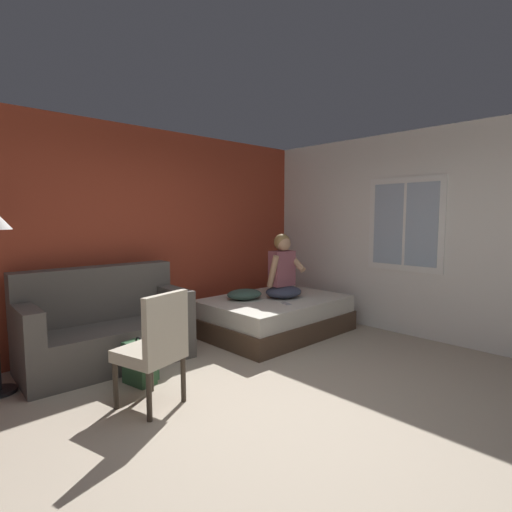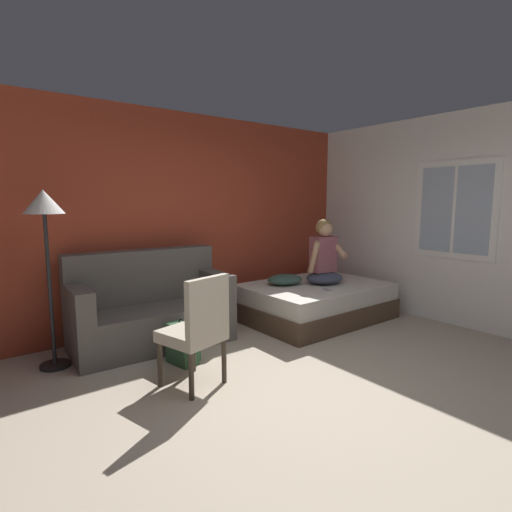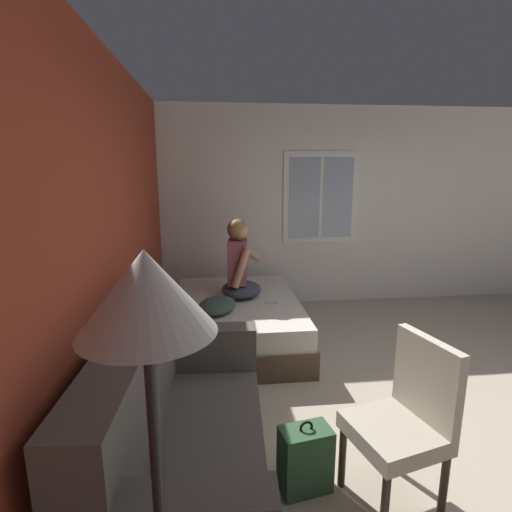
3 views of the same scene
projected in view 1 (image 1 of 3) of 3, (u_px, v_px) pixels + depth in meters
name	position (u px, v px, depth m)	size (l,w,h in m)	color
ground_plane	(274.00, 420.00, 3.13)	(40.00, 40.00, 0.00)	tan
wall_back_accent	(119.00, 236.00, 4.91)	(10.86, 0.16, 2.70)	#993823
wall_side_with_window	(438.00, 235.00, 5.07)	(0.19, 6.54, 2.70)	silver
bed	(275.00, 315.00, 5.47)	(1.92, 1.38, 0.48)	#4C3828
couch	(105.00, 328.00, 4.30)	(1.74, 0.91, 1.04)	#514C47
side_chair	(155.00, 345.00, 3.30)	(0.56, 0.56, 0.98)	#382D23
person_seated	(283.00, 272.00, 5.46)	(0.57, 0.50, 0.88)	#383D51
backpack	(140.00, 364.00, 3.81)	(0.28, 0.33, 0.46)	#2D5133
throw_pillow	(244.00, 294.00, 5.34)	(0.48, 0.36, 0.14)	#385147
cell_phone	(286.00, 304.00, 5.08)	(0.07, 0.14, 0.01)	#B7B7BC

